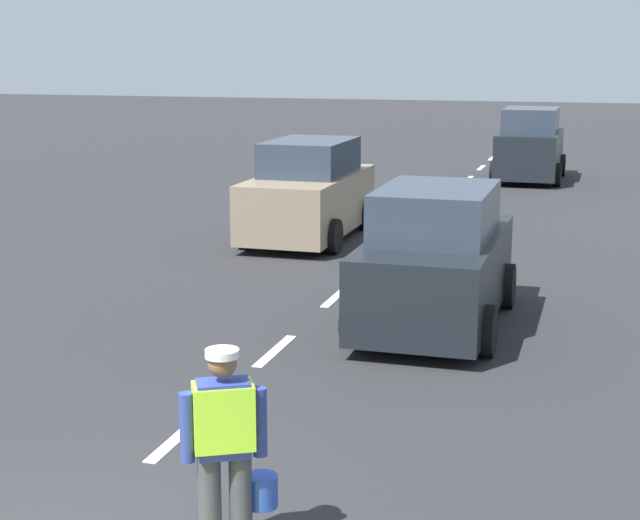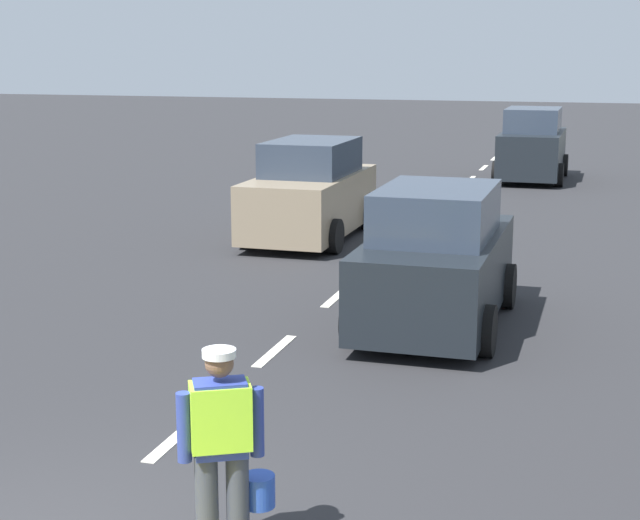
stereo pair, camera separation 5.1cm
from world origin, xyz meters
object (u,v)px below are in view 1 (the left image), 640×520
(road_worker, at_px, (227,441))
(car_oncoming_lead, at_px, (309,193))
(car_outgoing_far, at_px, (530,147))
(car_outgoing_ahead, at_px, (436,262))

(road_worker, height_order, car_oncoming_lead, car_oncoming_lead)
(road_worker, distance_m, car_outgoing_far, 23.37)
(car_outgoing_ahead, bearing_deg, car_outgoing_far, 90.09)
(car_oncoming_lead, xyz_separation_m, car_outgoing_far, (3.63, 10.72, 0.05))
(car_outgoing_far, bearing_deg, car_oncoming_lead, -108.70)
(road_worker, xyz_separation_m, car_outgoing_far, (0.40, 23.37, 0.07))
(car_oncoming_lead, xyz_separation_m, car_outgoing_ahead, (3.66, -5.77, -0.02))
(road_worker, bearing_deg, car_oncoming_lead, 104.33)
(car_oncoming_lead, height_order, car_outgoing_far, car_outgoing_far)
(road_worker, relative_size, car_outgoing_far, 0.42)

